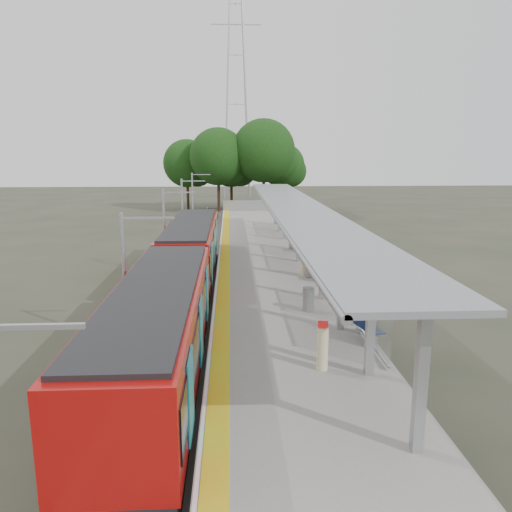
{
  "coord_description": "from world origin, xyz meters",
  "views": [
    {
      "loc": [
        -2.17,
        -12.0,
        7.69
      ],
      "look_at": [
        -0.85,
        13.54,
        2.3
      ],
      "focal_mm": 35.0,
      "sensor_mm": 36.0,
      "label": 1
    }
  ],
  "objects": [
    {
      "name": "bench_near",
      "position": [
        2.6,
        4.81,
        1.61
      ],
      "size": [
        0.95,
        1.77,
        1.16
      ],
      "rotation": [
        0.0,
        0.0,
        0.27
      ],
      "color": "#0F224F",
      "rests_on": "platform"
    },
    {
      "name": "tree_cluster",
      "position": [
        -1.09,
        52.93,
        6.79
      ],
      "size": [
        18.7,
        11.48,
        11.67
      ],
      "color": "#382316",
      "rests_on": "ground"
    },
    {
      "name": "tactile_strip",
      "position": [
        -2.55,
        20.0,
        1.01
      ],
      "size": [
        0.6,
        50.0,
        0.02
      ],
      "primitive_type": "cube",
      "color": "yellow",
      "rests_on": "platform"
    },
    {
      "name": "litter_bin",
      "position": [
        1.11,
        8.22,
        1.51
      ],
      "size": [
        0.54,
        0.54,
        1.02
      ],
      "primitive_type": "cylinder",
      "rotation": [
        0.0,
        0.0,
        0.08
      ],
      "color": "#9EA0A5",
      "rests_on": "platform"
    },
    {
      "name": "trackbed",
      "position": [
        -4.5,
        20.0,
        0.12
      ],
      "size": [
        3.0,
        70.0,
        0.24
      ],
      "primitive_type": "cube",
      "color": "#59544C",
      "rests_on": "ground"
    },
    {
      "name": "catenary_masts",
      "position": [
        -6.22,
        19.0,
        2.91
      ],
      "size": [
        2.08,
        48.16,
        5.4
      ],
      "color": "#9EA0A5",
      "rests_on": "ground"
    },
    {
      "name": "pylon",
      "position": [
        -1.0,
        73.0,
        19.0
      ],
      "size": [
        8.0,
        4.0,
        38.0
      ],
      "primitive_type": null,
      "color": "#9EA0A5",
      "rests_on": "ground"
    },
    {
      "name": "ground",
      "position": [
        0.0,
        0.0,
        0.0
      ],
      "size": [
        200.0,
        200.0,
        0.0
      ],
      "primitive_type": "plane",
      "color": "#474438",
      "rests_on": "ground"
    },
    {
      "name": "info_pillar_far",
      "position": [
        1.86,
        14.43,
        1.81
      ],
      "size": [
        0.42,
        0.42,
        1.87
      ],
      "rotation": [
        0.0,
        0.0,
        -0.16
      ],
      "color": "beige",
      "rests_on": "platform"
    },
    {
      "name": "end_fence",
      "position": [
        0.0,
        44.95,
        1.6
      ],
      "size": [
        6.0,
        0.1,
        1.2
      ],
      "primitive_type": "cube",
      "color": "#9EA0A5",
      "rests_on": "platform"
    },
    {
      "name": "bench_mid",
      "position": [
        2.62,
        13.35,
        1.48
      ],
      "size": [
        0.48,
        1.35,
        0.91
      ],
      "rotation": [
        0.0,
        0.0,
        -0.06
      ],
      "color": "#0F224F",
      "rests_on": "platform"
    },
    {
      "name": "platform",
      "position": [
        0.0,
        20.0,
        0.5
      ],
      "size": [
        6.0,
        50.0,
        1.0
      ],
      "primitive_type": "cube",
      "color": "gray",
      "rests_on": "ground"
    },
    {
      "name": "info_pillar_near",
      "position": [
        0.64,
        2.41,
        1.69
      ],
      "size": [
        0.36,
        0.36,
        1.59
      ],
      "rotation": [
        0.0,
        0.0,
        -0.12
      ],
      "color": "beige",
      "rests_on": "platform"
    },
    {
      "name": "train",
      "position": [
        -4.5,
        10.15,
        2.05
      ],
      "size": [
        2.74,
        27.6,
        3.62
      ],
      "color": "black",
      "rests_on": "ground"
    },
    {
      "name": "bench_far",
      "position": [
        2.62,
        21.2,
        1.49
      ],
      "size": [
        0.54,
        1.41,
        0.94
      ],
      "rotation": [
        0.0,
        0.0,
        0.09
      ],
      "color": "#0F224F",
      "rests_on": "platform"
    },
    {
      "name": "canopy",
      "position": [
        1.61,
        16.19,
        4.2
      ],
      "size": [
        3.27,
        38.0,
        3.66
      ],
      "color": "#9EA0A5",
      "rests_on": "platform"
    }
  ]
}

